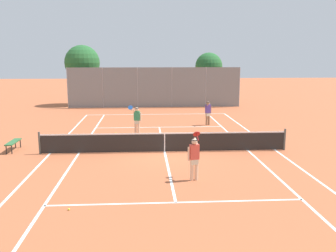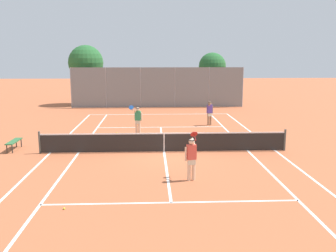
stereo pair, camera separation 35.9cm
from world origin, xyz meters
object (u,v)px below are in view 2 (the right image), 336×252
(tennis_net, at_px, (164,142))
(loose_tennis_ball_0, at_px, (64,208))
(player_far_left, at_px, (138,119))
(player_near_side, at_px, (191,156))
(loose_tennis_ball_3, at_px, (117,133))
(tree_behind_left, at_px, (87,64))
(loose_tennis_ball_1, at_px, (137,126))
(courtside_bench, at_px, (14,142))
(tree_behind_right, at_px, (213,67))
(player_far_right, at_px, (210,112))
(loose_tennis_ball_2, at_px, (222,138))

(tennis_net, xyz_separation_m, loose_tennis_ball_0, (-3.29, -6.80, -0.48))
(loose_tennis_ball_0, bearing_deg, player_far_left, 80.46)
(player_near_side, distance_m, loose_tennis_ball_3, 9.53)
(tree_behind_left, bearing_deg, loose_tennis_ball_3, -73.96)
(player_near_side, relative_size, loose_tennis_ball_0, 26.88)
(player_far_left, relative_size, loose_tennis_ball_1, 26.88)
(loose_tennis_ball_1, relative_size, courtside_bench, 0.04)
(player_near_side, height_order, player_far_left, same)
(tennis_net, height_order, tree_behind_right, tree_behind_right)
(tree_behind_left, bearing_deg, loose_tennis_ball_0, -82.40)
(player_near_side, relative_size, tree_behind_right, 0.36)
(tennis_net, height_order, player_far_left, player_far_left)
(player_near_side, height_order, tree_behind_left, tree_behind_left)
(player_far_right, relative_size, loose_tennis_ball_0, 24.24)
(player_far_left, bearing_deg, tree_behind_right, 65.22)
(courtside_bench, bearing_deg, tree_behind_right, 55.17)
(loose_tennis_ball_2, xyz_separation_m, tree_behind_left, (-10.03, 15.39, 3.83))
(player_far_left, bearing_deg, tree_behind_left, 110.56)
(player_near_side, relative_size, tree_behind_left, 0.32)
(player_near_side, distance_m, tree_behind_left, 23.91)
(loose_tennis_ball_2, bearing_deg, loose_tennis_ball_0, -124.69)
(loose_tennis_ball_1, distance_m, loose_tennis_ball_2, 6.31)
(player_near_side, bearing_deg, tree_behind_left, 108.43)
(player_near_side, height_order, tree_behind_right, tree_behind_right)
(player_far_right, xyz_separation_m, courtside_bench, (-10.73, -6.26, -0.50))
(player_far_left, distance_m, tree_behind_right, 16.61)
(player_far_right, distance_m, courtside_bench, 12.43)
(player_far_right, distance_m, loose_tennis_ball_0, 15.31)
(tennis_net, relative_size, player_far_left, 6.76)
(tennis_net, bearing_deg, tree_behind_left, 109.96)
(player_far_left, bearing_deg, player_near_side, -75.12)
(player_far_left, xyz_separation_m, tree_behind_right, (6.88, 14.89, 2.59))
(tennis_net, xyz_separation_m, player_far_right, (3.31, 6.99, 0.40))
(tennis_net, distance_m, player_far_left, 4.60)
(courtside_bench, relative_size, tree_behind_left, 0.27)
(tennis_net, distance_m, loose_tennis_ball_1, 6.99)
(player_far_right, height_order, loose_tennis_ball_0, player_far_right)
(loose_tennis_ball_0, distance_m, tree_behind_right, 27.69)
(player_near_side, height_order, loose_tennis_ball_1, player_near_side)
(courtside_bench, xyz_separation_m, tree_behind_right, (12.88, 18.51, 3.11))
(loose_tennis_ball_2, bearing_deg, player_near_side, -109.55)
(loose_tennis_ball_2, bearing_deg, tree_behind_right, 82.82)
(loose_tennis_ball_1, xyz_separation_m, tree_behind_left, (-5.10, 11.46, 3.83))
(loose_tennis_ball_2, relative_size, courtside_bench, 0.04)
(player_far_left, distance_m, loose_tennis_ball_2, 5.12)
(player_far_right, height_order, loose_tennis_ball_3, player_far_right)
(player_far_right, distance_m, tree_behind_left, 15.31)
(loose_tennis_ball_2, relative_size, tree_behind_right, 0.01)
(courtside_bench, bearing_deg, tree_behind_left, 87.42)
(player_near_side, xyz_separation_m, tree_behind_left, (-7.50, 22.51, 2.94))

